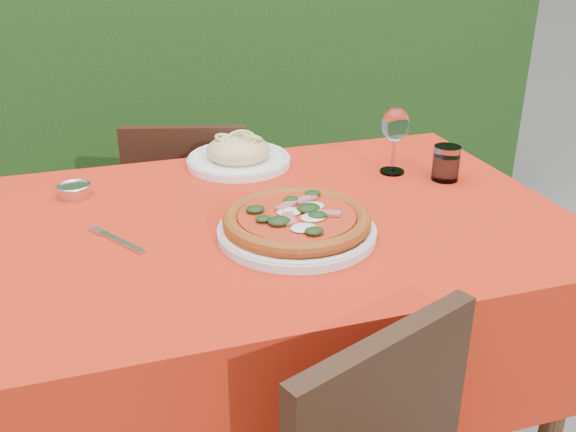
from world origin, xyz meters
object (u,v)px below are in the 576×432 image
object	(u,v)px
pasta_plate	(239,155)
wine_glass	(395,127)
pizza_plate	(297,223)
fork	(122,242)
steel_ramekin	(75,191)
chair_far	(193,223)
water_glass	(446,165)

from	to	relation	value
pasta_plate	wine_glass	bearing A→B (deg)	-25.98
pasta_plate	wine_glass	xyz separation A→B (m)	(0.36, -0.17, 0.09)
pizza_plate	wine_glass	bearing A→B (deg)	38.05
fork	steel_ramekin	xyz separation A→B (m)	(-0.08, 0.28, 0.01)
chair_far	steel_ramekin	world-z (taller)	chair_far
chair_far	water_glass	world-z (taller)	water_glass
chair_far	pizza_plate	size ratio (longest dim) A/B	2.31
water_glass	wine_glass	size ratio (longest dim) A/B	0.51
pizza_plate	fork	size ratio (longest dim) A/B	1.90
wine_glass	pizza_plate	bearing A→B (deg)	-141.95
fork	water_glass	bearing A→B (deg)	-23.69
wine_glass	fork	world-z (taller)	wine_glass
water_glass	steel_ramekin	distance (m)	0.88
fork	chair_far	bearing A→B (deg)	38.33
water_glass	pasta_plate	bearing A→B (deg)	150.73
chair_far	pasta_plate	world-z (taller)	pasta_plate
wine_glass	steel_ramekin	bearing A→B (deg)	173.97
pizza_plate	water_glass	xyz separation A→B (m)	(0.44, 0.19, 0.01)
pasta_plate	water_glass	world-z (taller)	water_glass
pizza_plate	steel_ramekin	world-z (taller)	pizza_plate
pasta_plate	wine_glass	world-z (taller)	wine_glass
chair_far	pizza_plate	bearing A→B (deg)	113.89
pizza_plate	pasta_plate	size ratio (longest dim) A/B	1.29
pasta_plate	steel_ramekin	size ratio (longest dim) A/B	3.88
pasta_plate	fork	size ratio (longest dim) A/B	1.47
pizza_plate	wine_glass	xyz separation A→B (m)	(0.34, 0.27, 0.09)
chair_far	pizza_plate	world-z (taller)	pizza_plate
pizza_plate	pasta_plate	xyz separation A→B (m)	(-0.01, 0.44, -0.00)
chair_far	pasta_plate	size ratio (longest dim) A/B	2.97
pasta_plate	fork	distance (m)	0.49
steel_ramekin	wine_glass	bearing A→B (deg)	-6.03
pizza_plate	wine_glass	world-z (taller)	wine_glass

